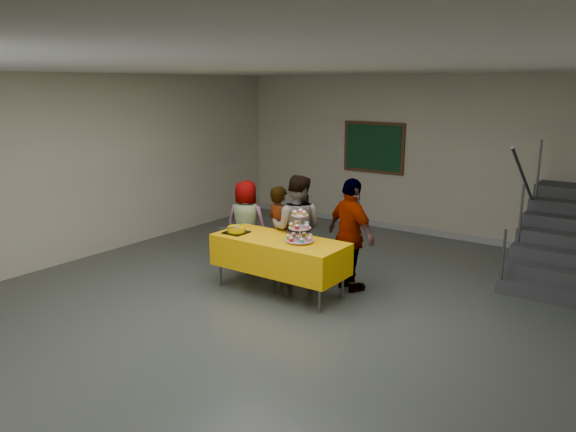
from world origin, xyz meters
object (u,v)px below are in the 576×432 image
(bake_table, at_px, (280,254))
(schoolchild_b, at_px, (280,232))
(schoolchild_c, at_px, (297,229))
(schoolchild_a, at_px, (246,224))
(staircase, at_px, (570,242))
(schoolchild_d, at_px, (351,235))
(noticeboard, at_px, (373,147))
(bear_cake, at_px, (236,229))
(cupcake_stand, at_px, (300,230))

(bake_table, height_order, schoolchild_b, schoolchild_b)
(schoolchild_c, bearing_deg, bake_table, 78.28)
(schoolchild_a, xyz_separation_m, staircase, (4.23, 2.59, -0.20))
(schoolchild_b, height_order, schoolchild_d, schoolchild_d)
(bake_table, height_order, noticeboard, noticeboard)
(schoolchild_b, relative_size, staircase, 0.57)
(bake_table, xyz_separation_m, bear_cake, (-0.68, -0.11, 0.27))
(bear_cake, xyz_separation_m, schoolchild_c, (0.60, 0.64, -0.04))
(schoolchild_a, relative_size, staircase, 0.57)
(schoolchild_c, bearing_deg, staircase, -159.09)
(cupcake_stand, bearing_deg, bake_table, -176.52)
(noticeboard, bearing_deg, schoolchild_c, -80.19)
(schoolchild_b, height_order, schoolchild_c, schoolchild_c)
(schoolchild_a, bearing_deg, schoolchild_d, 161.53)
(cupcake_stand, relative_size, schoolchild_d, 0.28)
(bake_table, xyz_separation_m, schoolchild_b, (-0.39, 0.54, 0.13))
(schoolchild_b, bearing_deg, schoolchild_d, -154.36)
(schoolchild_b, distance_m, schoolchild_c, 0.33)
(bake_table, height_order, schoolchild_a, schoolchild_a)
(bake_table, bearing_deg, schoolchild_a, 150.14)
(schoolchild_d, bearing_deg, schoolchild_c, 30.92)
(bake_table, relative_size, schoolchild_a, 1.37)
(schoolchild_d, bearing_deg, bake_table, 63.20)
(bake_table, distance_m, bear_cake, 0.74)
(bake_table, distance_m, schoolchild_b, 0.68)
(bake_table, distance_m, noticeboard, 4.26)
(schoolchild_c, relative_size, staircase, 0.66)
(cupcake_stand, height_order, noticeboard, noticeboard)
(cupcake_stand, relative_size, schoolchild_b, 0.32)
(schoolchild_a, xyz_separation_m, schoolchild_d, (1.88, -0.00, 0.11))
(bake_table, bearing_deg, cupcake_stand, 3.48)
(noticeboard, bearing_deg, bake_table, -80.43)
(bake_table, relative_size, schoolchild_d, 1.18)
(schoolchild_b, xyz_separation_m, schoolchild_d, (1.14, 0.11, 0.10))
(schoolchild_b, distance_m, noticeboard, 3.66)
(bake_table, distance_m, cupcake_stand, 0.50)
(schoolchild_c, bearing_deg, bear_cake, 26.93)
(bear_cake, bearing_deg, schoolchild_c, 46.55)
(cupcake_stand, relative_size, staircase, 0.19)
(bear_cake, bearing_deg, schoolchild_a, 120.78)
(schoolchild_b, bearing_deg, staircase, -122.16)
(schoolchild_c, distance_m, noticeboard, 3.69)
(cupcake_stand, relative_size, bear_cake, 1.24)
(bear_cake, bearing_deg, cupcake_stand, 7.61)
(bear_cake, distance_m, staircase, 5.06)
(schoolchild_a, bearing_deg, schoolchild_c, 154.76)
(schoolchild_d, bearing_deg, noticeboard, -45.06)
(bear_cake, bearing_deg, schoolchild_d, 28.18)
(bear_cake, relative_size, schoolchild_d, 0.23)
(staircase, bearing_deg, schoolchild_c, -139.47)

